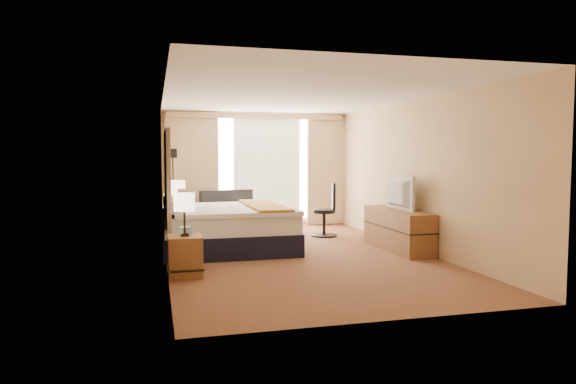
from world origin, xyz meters
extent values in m
cube|color=maroon|center=(0.00, 0.00, 0.00)|extent=(4.20, 7.00, 0.02)
cube|color=white|center=(0.00, 0.00, 2.60)|extent=(4.20, 7.00, 0.02)
cube|color=#E5C08C|center=(0.00, 3.50, 1.30)|extent=(4.20, 0.02, 2.60)
cube|color=#E5C08C|center=(0.00, -3.50, 1.30)|extent=(4.20, 0.02, 2.60)
cube|color=#E5C08C|center=(-2.10, 0.00, 1.30)|extent=(0.02, 7.00, 2.60)
cube|color=#E5C08C|center=(2.10, 0.00, 1.30)|extent=(0.02, 7.00, 2.60)
cube|color=black|center=(-2.06, 0.20, 1.28)|extent=(0.06, 1.85, 1.50)
cube|color=brown|center=(-1.87, -1.05, 0.28)|extent=(0.45, 0.52, 0.55)
cube|color=brown|center=(-1.87, 1.45, 0.28)|extent=(0.45, 0.52, 0.55)
cube|color=brown|center=(1.83, 0.00, 0.35)|extent=(0.50, 1.80, 0.70)
cube|color=silver|center=(0.25, 3.47, 1.32)|extent=(2.30, 0.02, 2.30)
cube|color=beige|center=(-1.45, 3.38, 1.27)|extent=(1.15, 0.09, 2.50)
cube|color=beige|center=(1.65, 3.38, 1.27)|extent=(0.90, 0.09, 2.50)
cube|color=white|center=(0.25, 3.43, 1.27)|extent=(1.55, 0.04, 2.50)
cube|color=#E5C08C|center=(0.00, 3.34, 2.52)|extent=(4.00, 0.16, 0.12)
cube|color=black|center=(-1.05, 0.70, 0.18)|extent=(2.21, 2.00, 0.37)
cube|color=white|center=(-1.05, 0.70, 0.53)|extent=(2.15, 1.94, 0.32)
cube|color=white|center=(-0.97, 0.70, 0.71)|extent=(2.02, 2.02, 0.07)
cube|color=#C37B2D|center=(-0.40, 0.70, 0.76)|extent=(0.58, 2.02, 0.04)
cube|color=white|center=(-1.96, 0.22, 0.84)|extent=(0.29, 0.82, 0.19)
cube|color=white|center=(-1.96, 1.18, 0.84)|extent=(0.29, 0.82, 0.19)
cube|color=beige|center=(-1.82, 0.70, 0.88)|extent=(0.11, 0.44, 0.38)
cube|color=#581C19|center=(-0.60, 3.00, 0.12)|extent=(1.55, 1.14, 0.25)
cube|color=#29292D|center=(-0.59, 2.95, 0.33)|extent=(1.41, 0.97, 0.16)
cube|color=#29292D|center=(-0.70, 3.28, 0.59)|extent=(1.27, 0.53, 0.54)
cube|color=#29292D|center=(-1.21, 2.80, 0.36)|extent=(0.33, 0.74, 0.45)
cube|color=#29292D|center=(0.01, 3.20, 0.36)|extent=(0.33, 0.74, 0.45)
cube|color=beige|center=(-0.35, 3.03, 0.50)|extent=(0.18, 0.35, 0.32)
cube|color=black|center=(-1.90, 2.30, 0.01)|extent=(0.22, 0.22, 0.02)
cylinder|color=black|center=(-1.90, 2.30, 0.81)|extent=(0.03, 0.03, 1.58)
cube|color=black|center=(-1.90, 2.30, 1.68)|extent=(0.16, 0.16, 0.18)
cylinder|color=black|center=(1.05, 1.72, 0.02)|extent=(0.52, 0.52, 0.03)
cylinder|color=black|center=(1.05, 1.72, 0.27)|extent=(0.06, 0.06, 0.47)
cylinder|color=black|center=(1.05, 1.72, 0.51)|extent=(0.46, 0.46, 0.07)
cube|color=black|center=(1.24, 1.67, 0.82)|extent=(0.16, 0.42, 0.52)
cube|color=black|center=(-1.87, -1.11, 0.57)|extent=(0.10, 0.10, 0.04)
cylinder|color=black|center=(-1.87, -1.11, 0.76)|extent=(0.03, 0.03, 0.35)
cylinder|color=beige|center=(-1.87, -1.11, 1.02)|extent=(0.28, 0.28, 0.24)
cube|color=black|center=(-1.86, 1.48, 0.57)|extent=(0.11, 0.11, 0.04)
cylinder|color=black|center=(-1.86, 1.48, 0.78)|extent=(0.03, 0.03, 0.37)
cylinder|color=beige|center=(-1.86, 1.48, 1.05)|extent=(0.30, 0.30, 0.26)
cube|color=#88B6D3|center=(-1.87, -1.03, 0.61)|extent=(0.17, 0.17, 0.12)
cube|color=black|center=(-1.87, 1.38, 0.59)|extent=(0.21, 0.17, 0.07)
imported|color=black|center=(1.78, 0.05, 0.99)|extent=(0.16, 1.02, 0.59)
camera|label=1|loc=(-2.25, -8.08, 1.65)|focal=32.00mm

